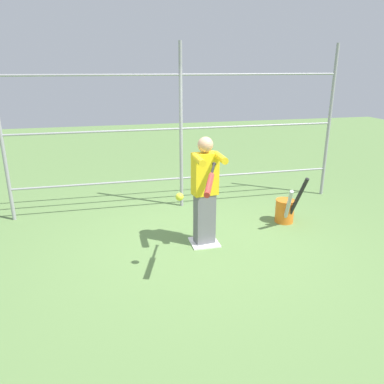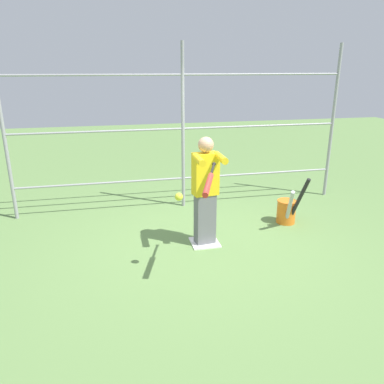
% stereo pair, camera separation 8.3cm
% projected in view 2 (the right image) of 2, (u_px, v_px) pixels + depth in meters
% --- Properties ---
extents(ground_plane, '(24.00, 24.00, 0.00)m').
position_uv_depth(ground_plane, '(205.00, 243.00, 5.48)').
color(ground_plane, '#608447').
extents(home_plate, '(0.40, 0.40, 0.02)m').
position_uv_depth(home_plate, '(205.00, 242.00, 5.47)').
color(home_plate, white).
rests_on(home_plate, ground).
extents(fence_backstop, '(5.84, 0.06, 2.86)m').
position_uv_depth(fence_backstop, '(183.00, 129.00, 6.50)').
color(fence_backstop, '#939399').
rests_on(fence_backstop, ground).
extents(batter, '(0.40, 0.56, 1.57)m').
position_uv_depth(batter, '(206.00, 188.00, 5.19)').
color(batter, slate).
rests_on(batter, ground).
extents(baseball_bat_swinging, '(0.38, 0.86, 0.17)m').
position_uv_depth(baseball_bat_swinging, '(209.00, 182.00, 4.19)').
color(baseball_bat_swinging, black).
extents(softball_in_flight, '(0.10, 0.10, 0.10)m').
position_uv_depth(softball_in_flight, '(179.00, 197.00, 4.38)').
color(softball_in_flight, yellow).
extents(bat_bucket, '(0.35, 0.63, 0.86)m').
position_uv_depth(bat_bucket, '(287.00, 210.00, 6.10)').
color(bat_bucket, orange).
rests_on(bat_bucket, ground).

